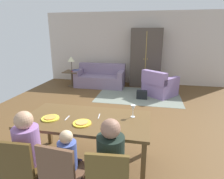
{
  "coord_description": "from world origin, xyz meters",
  "views": [
    {
      "loc": [
        0.63,
        -3.95,
        1.95
      ],
      "look_at": [
        -0.09,
        -0.35,
        0.85
      ],
      "focal_mm": 30.61,
      "sensor_mm": 36.0,
      "label": 1
    }
  ],
  "objects_px": {
    "side_table": "(72,77)",
    "book_upper": "(76,70)",
    "couch": "(100,78)",
    "person_man": "(31,156)",
    "person_woman": "(111,167)",
    "plate_near_child": "(82,123)",
    "armoire": "(146,58)",
    "book_lower": "(75,71)",
    "dining_chair_child": "(62,173)",
    "handbag": "(142,95)",
    "person_child": "(70,167)",
    "dining_table": "(87,123)",
    "armchair": "(159,86)",
    "table_lamp": "(71,60)",
    "wine_glass": "(133,109)",
    "plate_near_man": "(50,118)",
    "dining_chair_man": "(22,167)"
  },
  "relations": [
    {
      "from": "table_lamp",
      "to": "person_man",
      "type": "bearing_deg",
      "value": -72.97
    },
    {
      "from": "side_table",
      "to": "book_upper",
      "type": "relative_size",
      "value": 2.64
    },
    {
      "from": "plate_near_child",
      "to": "couch",
      "type": "distance_m",
      "value": 4.65
    },
    {
      "from": "table_lamp",
      "to": "side_table",
      "type": "bearing_deg",
      "value": 0.0
    },
    {
      "from": "handbag",
      "to": "wine_glass",
      "type": "bearing_deg",
      "value": -90.17
    },
    {
      "from": "dining_chair_child",
      "to": "book_upper",
      "type": "bearing_deg",
      "value": 110.05
    },
    {
      "from": "dining_chair_child",
      "to": "table_lamp",
      "type": "height_order",
      "value": "table_lamp"
    },
    {
      "from": "wine_glass",
      "to": "table_lamp",
      "type": "height_order",
      "value": "table_lamp"
    },
    {
      "from": "person_child",
      "to": "handbag",
      "type": "relative_size",
      "value": 2.89
    },
    {
      "from": "armoire",
      "to": "table_lamp",
      "type": "bearing_deg",
      "value": -165.86
    },
    {
      "from": "person_woman",
      "to": "armoire",
      "type": "height_order",
      "value": "armoire"
    },
    {
      "from": "person_man",
      "to": "person_woman",
      "type": "distance_m",
      "value": 1.0
    },
    {
      "from": "person_man",
      "to": "person_child",
      "type": "distance_m",
      "value": 0.51
    },
    {
      "from": "dining_chair_child",
      "to": "dining_table",
      "type": "bearing_deg",
      "value": 89.52
    },
    {
      "from": "person_child",
      "to": "armchair",
      "type": "height_order",
      "value": "person_child"
    },
    {
      "from": "plate_near_child",
      "to": "person_child",
      "type": "bearing_deg",
      "value": -89.69
    },
    {
      "from": "couch",
      "to": "side_table",
      "type": "xyz_separation_m",
      "value": [
        -1.01,
        -0.26,
        0.07
      ]
    },
    {
      "from": "plate_near_child",
      "to": "book_upper",
      "type": "relative_size",
      "value": 1.14
    },
    {
      "from": "person_woman",
      "to": "book_upper",
      "type": "xyz_separation_m",
      "value": [
        -2.31,
        4.76,
        0.11
      ]
    },
    {
      "from": "book_upper",
      "to": "person_man",
      "type": "bearing_deg",
      "value": -74.66
    },
    {
      "from": "plate_near_child",
      "to": "book_upper",
      "type": "distance_m",
      "value": 4.67
    },
    {
      "from": "person_man",
      "to": "book_upper",
      "type": "height_order",
      "value": "person_man"
    },
    {
      "from": "armchair",
      "to": "side_table",
      "type": "height_order",
      "value": "armchair"
    },
    {
      "from": "couch",
      "to": "book_lower",
      "type": "height_order",
      "value": "couch"
    },
    {
      "from": "armoire",
      "to": "book_upper",
      "type": "xyz_separation_m",
      "value": [
        -2.5,
        -0.63,
        -0.43
      ]
    },
    {
      "from": "wine_glass",
      "to": "dining_chair_man",
      "type": "height_order",
      "value": "wine_glass"
    },
    {
      "from": "person_man",
      "to": "side_table",
      "type": "relative_size",
      "value": 1.91
    },
    {
      "from": "armchair",
      "to": "handbag",
      "type": "relative_size",
      "value": 3.76
    },
    {
      "from": "dining_table",
      "to": "armchair",
      "type": "xyz_separation_m",
      "value": [
        1.18,
        3.64,
        -0.37
      ]
    },
    {
      "from": "armchair",
      "to": "book_upper",
      "type": "distance_m",
      "value": 3.04
    },
    {
      "from": "person_woman",
      "to": "book_upper",
      "type": "distance_m",
      "value": 5.29
    },
    {
      "from": "plate_near_child",
      "to": "person_man",
      "type": "relative_size",
      "value": 0.23
    },
    {
      "from": "wine_glass",
      "to": "dining_chair_man",
      "type": "xyz_separation_m",
      "value": [
        -1.15,
        -1.0,
        -0.4
      ]
    },
    {
      "from": "dining_chair_man",
      "to": "table_lamp",
      "type": "xyz_separation_m",
      "value": [
        -1.45,
        4.9,
        0.52
      ]
    },
    {
      "from": "wine_glass",
      "to": "plate_near_man",
      "type": "bearing_deg",
      "value": -165.46
    },
    {
      "from": "dining_table",
      "to": "person_man",
      "type": "xyz_separation_m",
      "value": [
        -0.5,
        -0.64,
        -0.18
      ]
    },
    {
      "from": "plate_near_man",
      "to": "armoire",
      "type": "relative_size",
      "value": 0.12
    },
    {
      "from": "dining_chair_child",
      "to": "couch",
      "type": "relative_size",
      "value": 0.49
    },
    {
      "from": "dining_chair_child",
      "to": "book_upper",
      "type": "relative_size",
      "value": 3.95
    },
    {
      "from": "dining_chair_child",
      "to": "wine_glass",
      "type": "bearing_deg",
      "value": 56.4
    },
    {
      "from": "couch",
      "to": "book_lower",
      "type": "bearing_deg",
      "value": -160.79
    },
    {
      "from": "person_man",
      "to": "side_table",
      "type": "height_order",
      "value": "person_man"
    },
    {
      "from": "book_lower",
      "to": "person_man",
      "type": "bearing_deg",
      "value": -74.46
    },
    {
      "from": "dining_table",
      "to": "table_lamp",
      "type": "distance_m",
      "value": 4.54
    },
    {
      "from": "plate_near_man",
      "to": "person_woman",
      "type": "distance_m",
      "value": 1.16
    },
    {
      "from": "wine_glass",
      "to": "armchair",
      "type": "relative_size",
      "value": 0.15
    },
    {
      "from": "dining_chair_child",
      "to": "handbag",
      "type": "relative_size",
      "value": 2.72
    },
    {
      "from": "armoire",
      "to": "book_upper",
      "type": "height_order",
      "value": "armoire"
    },
    {
      "from": "couch",
      "to": "book_upper",
      "type": "relative_size",
      "value": 8.09
    },
    {
      "from": "person_child",
      "to": "side_table",
      "type": "distance_m",
      "value": 5.12
    }
  ]
}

